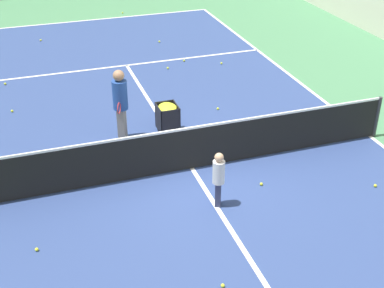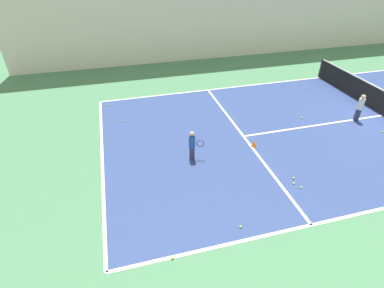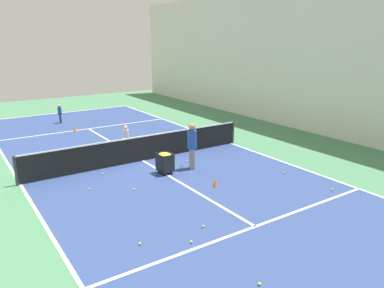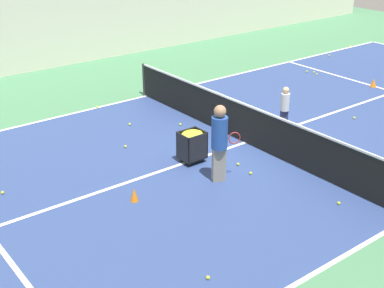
{
  "view_description": "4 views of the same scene",
  "coord_description": "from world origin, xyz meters",
  "px_view_note": "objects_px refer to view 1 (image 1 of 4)",
  "views": [
    {
      "loc": [
        -3.32,
        -9.83,
        6.53
      ],
      "look_at": [
        0.0,
        0.0,
        0.65
      ],
      "focal_mm": 50.0,
      "sensor_mm": 36.0,
      "label": 1
    },
    {
      "loc": [
        9.38,
        -11.54,
        6.56
      ],
      "look_at": [
        0.89,
        -9.25,
        0.63
      ],
      "focal_mm": 28.0,
      "sensor_mm": 36.0,
      "label": 2
    },
    {
      "loc": [
        6.58,
        13.54,
        5.0
      ],
      "look_at": [
        -1.19,
        1.94,
        1.01
      ],
      "focal_mm": 35.0,
      "sensor_mm": 36.0,
      "label": 3
    },
    {
      "loc": [
        -9.38,
        9.04,
        5.78
      ],
      "look_at": [
        -0.04,
        1.82,
        0.47
      ],
      "focal_mm": 50.0,
      "sensor_mm": 36.0,
      "label": 4
    }
  ],
  "objects_px": {
    "tennis_net": "(192,147)",
    "training_cone_0": "(121,99)",
    "ball_cart": "(168,113)",
    "child_midcourt": "(219,176)",
    "coach_at_net": "(120,100)"
  },
  "relations": [
    {
      "from": "tennis_net",
      "to": "training_cone_0",
      "type": "relative_size",
      "value": 32.46
    },
    {
      "from": "ball_cart",
      "to": "training_cone_0",
      "type": "xyz_separation_m",
      "value": [
        -0.76,
        2.14,
        -0.41
      ]
    },
    {
      "from": "ball_cart",
      "to": "training_cone_0",
      "type": "bearing_deg",
      "value": 109.61
    },
    {
      "from": "child_midcourt",
      "to": "training_cone_0",
      "type": "height_order",
      "value": "child_midcourt"
    },
    {
      "from": "coach_at_net",
      "to": "ball_cart",
      "type": "height_order",
      "value": "coach_at_net"
    },
    {
      "from": "tennis_net",
      "to": "coach_at_net",
      "type": "height_order",
      "value": "coach_at_net"
    },
    {
      "from": "tennis_net",
      "to": "training_cone_0",
      "type": "height_order",
      "value": "tennis_net"
    },
    {
      "from": "child_midcourt",
      "to": "training_cone_0",
      "type": "xyz_separation_m",
      "value": [
        -0.85,
        5.46,
        -0.55
      ]
    },
    {
      "from": "training_cone_0",
      "to": "coach_at_net",
      "type": "bearing_deg",
      "value": -100.85
    },
    {
      "from": "child_midcourt",
      "to": "training_cone_0",
      "type": "distance_m",
      "value": 5.56
    },
    {
      "from": "tennis_net",
      "to": "coach_at_net",
      "type": "bearing_deg",
      "value": 121.58
    },
    {
      "from": "ball_cart",
      "to": "training_cone_0",
      "type": "relative_size",
      "value": 2.66
    },
    {
      "from": "coach_at_net",
      "to": "ball_cart",
      "type": "distance_m",
      "value": 1.25
    },
    {
      "from": "tennis_net",
      "to": "ball_cart",
      "type": "relative_size",
      "value": 12.22
    },
    {
      "from": "coach_at_net",
      "to": "ball_cart",
      "type": "relative_size",
      "value": 2.27
    }
  ]
}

